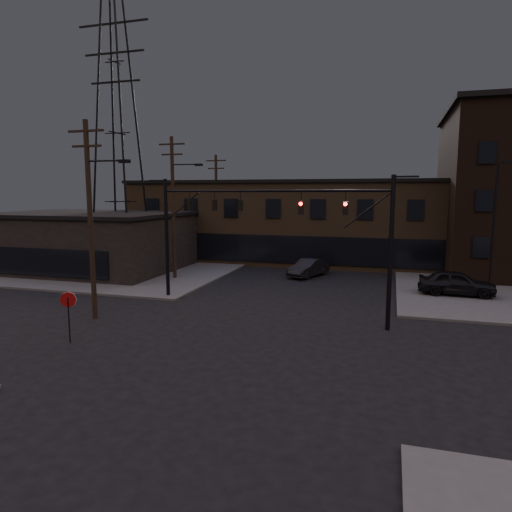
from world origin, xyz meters
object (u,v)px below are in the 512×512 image
at_px(traffic_signal_near, 368,235).
at_px(stop_sign, 68,305).
at_px(traffic_signal_far, 184,224).
at_px(car_crossing, 309,268).
at_px(parked_car_lot_a, 457,283).

xyz_separation_m(traffic_signal_near, stop_sign, (-13.36, -6.49, -3.09)).
relative_size(traffic_signal_far, car_crossing, 1.75).
bearing_deg(stop_sign, parked_car_lot_a, 39.61).
height_order(traffic_signal_far, car_crossing, traffic_signal_far).
bearing_deg(stop_sign, traffic_signal_far, 82.68).
distance_m(stop_sign, car_crossing, 21.81).
bearing_deg(parked_car_lot_a, traffic_signal_near, 150.71).
bearing_deg(traffic_signal_near, traffic_signal_far, 163.83).
distance_m(stop_sign, parked_car_lot_a, 24.55).
height_order(traffic_signal_far, parked_car_lot_a, traffic_signal_far).
bearing_deg(traffic_signal_far, traffic_signal_near, -16.17).
height_order(traffic_signal_near, stop_sign, traffic_signal_near).
distance_m(traffic_signal_far, stop_sign, 10.55).
height_order(traffic_signal_far, stop_sign, traffic_signal_far).
xyz_separation_m(traffic_signal_far, parked_car_lot_a, (17.62, 5.66, -4.01)).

